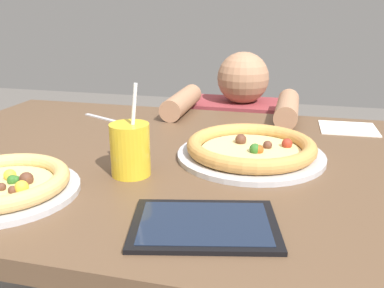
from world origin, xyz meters
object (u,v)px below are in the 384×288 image
Objects in this scene: drink_cup_colored at (130,149)px; diner_seated at (239,181)px; pizza_near at (3,184)px; tablet at (204,225)px; fork at (109,120)px; pizza_far at (251,149)px.

diner_seated is (0.13, 0.78, -0.39)m from drink_cup_colored.
pizza_near is 1.06× the size of tablet.
pizza_near is 0.55m from fork.
tablet is at bearing -42.05° from drink_cup_colored.
tablet is at bearing -3.98° from pizza_near.
diner_seated is at bearing 46.16° from fork.
pizza_near is 0.31× the size of diner_seated.
fork is at bearing -133.84° from diner_seated.
diner_seated is at bearing 99.77° from pizza_far.
drink_cup_colored reaches higher than pizza_far.
pizza_far is at bearing 35.14° from drink_cup_colored.
drink_cup_colored reaches higher than pizza_near.
pizza_far is at bearing -80.23° from diner_seated.
pizza_near reaches higher than tablet.
tablet is (0.40, -0.03, -0.02)m from pizza_near.
pizza_near is at bearing -143.72° from pizza_far.
diner_seated is (0.37, 0.38, -0.33)m from fork.
pizza_far is 0.37× the size of diner_seated.
fork is at bearing 127.12° from tablet.
pizza_far is at bearing -25.91° from fork.
diner_seated is (0.33, 0.93, -0.35)m from pizza_near.
pizza_far is 0.71m from diner_seated.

